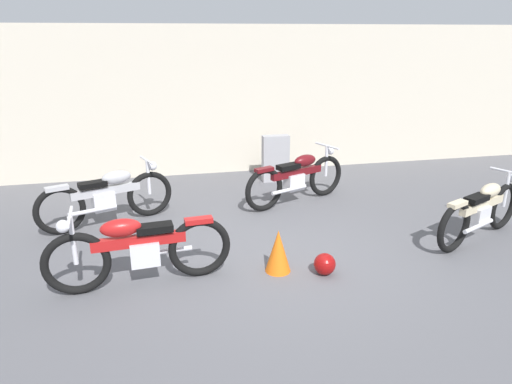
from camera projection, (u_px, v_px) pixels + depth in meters
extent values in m
plane|color=#56565B|center=(279.00, 254.00, 6.18)|extent=(40.00, 40.00, 0.00)
cube|color=beige|center=(229.00, 101.00, 9.53)|extent=(18.00, 0.30, 3.00)
cube|color=#9E9EA3|center=(276.00, 158.00, 9.13)|extent=(0.53, 0.20, 0.93)
sphere|color=maroon|center=(325.00, 264.00, 5.64)|extent=(0.27, 0.27, 0.27)
cone|color=orange|center=(278.00, 251.00, 5.67)|extent=(0.32, 0.32, 0.55)
torus|color=black|center=(150.00, 194.00, 7.40)|extent=(0.72, 0.34, 0.74)
torus|color=black|center=(60.00, 211.00, 6.70)|extent=(0.72, 0.34, 0.74)
cube|color=silver|center=(104.00, 201.00, 7.02)|extent=(0.37, 0.30, 0.28)
cube|color=#ADADB2|center=(106.00, 191.00, 6.99)|extent=(1.01, 0.46, 0.12)
ellipsoid|color=#ADADB2|center=(117.00, 177.00, 7.02)|extent=(0.49, 0.35, 0.20)
cube|color=black|center=(93.00, 184.00, 6.86)|extent=(0.44, 0.31, 0.08)
cube|color=#ADADB2|center=(57.00, 188.00, 6.59)|extent=(0.35, 0.23, 0.06)
cylinder|color=silver|center=(148.00, 177.00, 7.31)|extent=(0.06, 0.06, 0.56)
cylinder|color=silver|center=(147.00, 161.00, 7.22)|extent=(0.24, 0.56, 0.04)
sphere|color=silver|center=(152.00, 166.00, 7.29)|extent=(0.14, 0.14, 0.14)
cylinder|color=silver|center=(93.00, 211.00, 6.84)|extent=(0.69, 0.30, 0.06)
torus|color=black|center=(326.00, 176.00, 8.33)|extent=(0.72, 0.37, 0.74)
torus|color=black|center=(264.00, 190.00, 7.60)|extent=(0.72, 0.37, 0.74)
cube|color=silver|center=(294.00, 182.00, 7.93)|extent=(0.38, 0.31, 0.28)
cube|color=#590F14|center=(297.00, 172.00, 7.90)|extent=(1.00, 0.49, 0.12)
ellipsoid|color=#590F14|center=(305.00, 161.00, 7.94)|extent=(0.49, 0.36, 0.20)
cube|color=black|center=(288.00, 167.00, 7.76)|extent=(0.45, 0.32, 0.08)
cube|color=#590F14|center=(264.00, 170.00, 7.48)|extent=(0.35, 0.24, 0.06)
cylinder|color=silver|center=(326.00, 161.00, 8.24)|extent=(0.06, 0.06, 0.56)
cylinder|color=silver|center=(327.00, 146.00, 8.15)|extent=(0.26, 0.56, 0.04)
sphere|color=silver|center=(330.00, 151.00, 8.23)|extent=(0.14, 0.14, 0.14)
cylinder|color=silver|center=(289.00, 190.00, 7.75)|extent=(0.68, 0.33, 0.06)
torus|color=black|center=(76.00, 264.00, 5.14)|extent=(0.76, 0.16, 0.76)
torus|color=black|center=(200.00, 247.00, 5.53)|extent=(0.76, 0.16, 0.76)
cube|color=silver|center=(145.00, 253.00, 5.34)|extent=(0.35, 0.24, 0.29)
cube|color=#B21919|center=(139.00, 241.00, 5.27)|extent=(1.07, 0.20, 0.12)
ellipsoid|color=#B21919|center=(121.00, 228.00, 5.16)|extent=(0.47, 0.25, 0.21)
cube|color=black|center=(155.00, 228.00, 5.28)|extent=(0.43, 0.22, 0.08)
cube|color=#B21919|center=(199.00, 220.00, 5.42)|extent=(0.34, 0.15, 0.06)
cylinder|color=silver|center=(73.00, 241.00, 5.04)|extent=(0.06, 0.06, 0.57)
cylinder|color=silver|center=(70.00, 217.00, 4.95)|extent=(0.09, 0.60, 0.04)
sphere|color=silver|center=(63.00, 226.00, 4.96)|extent=(0.15, 0.15, 0.15)
cylinder|color=silver|center=(162.00, 252.00, 5.54)|extent=(0.73, 0.13, 0.06)
torus|color=black|center=(503.00, 206.00, 6.90)|extent=(0.69, 0.38, 0.72)
torus|color=black|center=(454.00, 227.00, 6.15)|extent=(0.69, 0.38, 0.72)
cube|color=silver|center=(478.00, 216.00, 6.49)|extent=(0.37, 0.31, 0.27)
cube|color=beige|center=(482.00, 205.00, 6.47)|extent=(0.96, 0.51, 0.12)
ellipsoid|color=beige|center=(490.00, 190.00, 6.51)|extent=(0.47, 0.36, 0.20)
cube|color=black|center=(477.00, 199.00, 6.33)|extent=(0.43, 0.32, 0.08)
cube|color=beige|center=(458.00, 204.00, 6.05)|extent=(0.33, 0.24, 0.06)
cylinder|color=silver|center=(506.00, 189.00, 6.81)|extent=(0.05, 0.05, 0.54)
cylinder|color=silver|center=(510.00, 172.00, 6.73)|extent=(0.27, 0.53, 0.04)
sphere|color=silver|center=(511.00, 177.00, 6.80)|extent=(0.14, 0.14, 0.14)
cylinder|color=silver|center=(478.00, 226.00, 6.32)|extent=(0.65, 0.34, 0.06)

